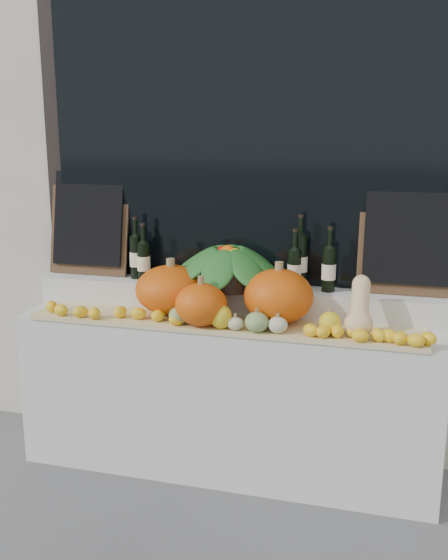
{
  "coord_description": "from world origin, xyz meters",
  "views": [
    {
      "loc": [
        0.84,
        -1.64,
        1.89
      ],
      "look_at": [
        0.0,
        1.45,
        1.12
      ],
      "focal_mm": 40.0,
      "sensor_mm": 36.0,
      "label": 1
    }
  ],
  "objects_px": {
    "butternut_squash": "(360,310)",
    "produce_bowl": "(228,265)",
    "pumpkin_left": "(171,289)",
    "wine_bottle_tall": "(300,261)",
    "pumpkin_right": "(278,296)"
  },
  "relations": [
    {
      "from": "butternut_squash",
      "to": "produce_bowl",
      "type": "bearing_deg",
      "value": 159.35
    },
    {
      "from": "pumpkin_right",
      "to": "wine_bottle_tall",
      "type": "xyz_separation_m",
      "value": [
        0.07,
        0.23,
        0.14
      ]
    },
    {
      "from": "wine_bottle_tall",
      "to": "pumpkin_right",
      "type": "bearing_deg",
      "value": -107.46
    },
    {
      "from": "produce_bowl",
      "to": "wine_bottle_tall",
      "type": "relative_size",
      "value": 1.68
    },
    {
      "from": "pumpkin_left",
      "to": "pumpkin_right",
      "type": "bearing_deg",
      "value": -1.66
    },
    {
      "from": "produce_bowl",
      "to": "wine_bottle_tall",
      "type": "xyz_separation_m",
      "value": [
        0.4,
        0.04,
        0.04
      ]
    },
    {
      "from": "pumpkin_left",
      "to": "butternut_squash",
      "type": "xyz_separation_m",
      "value": [
        1.02,
        -0.11,
        -0.01
      ]
    },
    {
      "from": "butternut_squash",
      "to": "wine_bottle_tall",
      "type": "xyz_separation_m",
      "value": [
        -0.35,
        0.32,
        0.16
      ]
    },
    {
      "from": "produce_bowl",
      "to": "pumpkin_left",
      "type": "bearing_deg",
      "value": -147.58
    },
    {
      "from": "wine_bottle_tall",
      "to": "butternut_squash",
      "type": "bearing_deg",
      "value": -42.58
    },
    {
      "from": "pumpkin_left",
      "to": "produce_bowl",
      "type": "height_order",
      "value": "produce_bowl"
    },
    {
      "from": "pumpkin_left",
      "to": "produce_bowl",
      "type": "distance_m",
      "value": 0.35
    },
    {
      "from": "pumpkin_left",
      "to": "butternut_squash",
      "type": "height_order",
      "value": "butternut_squash"
    },
    {
      "from": "butternut_squash",
      "to": "produce_bowl",
      "type": "distance_m",
      "value": 0.81
    },
    {
      "from": "butternut_squash",
      "to": "wine_bottle_tall",
      "type": "distance_m",
      "value": 0.5
    }
  ]
}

